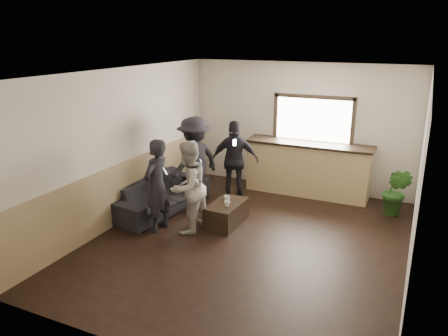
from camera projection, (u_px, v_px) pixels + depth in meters
The scene contains 12 objects.
ground at pixel (248, 241), 7.40m from camera, with size 5.00×6.00×0.01m, color black.
room_shell at pixel (208, 153), 7.27m from camera, with size 5.01×6.01×2.80m.
bar_counter at pixel (308, 165), 9.43m from camera, with size 2.70×0.68×2.13m.
sofa at pixel (161, 195), 8.61m from camera, with size 2.21×0.87×0.65m, color black.
coffee_table at pixel (227, 213), 8.02m from camera, with size 0.51×0.91×0.41m, color black.
cup_a at pixel (227, 198), 8.07m from camera, with size 0.11×0.11×0.09m, color silver.
cup_b at pixel (227, 204), 7.80m from camera, with size 0.11×0.11×0.10m, color silver.
potted_plant at pixel (396, 192), 8.33m from camera, with size 0.53×0.43×0.96m, color #2D6623.
person_a at pixel (157, 186), 7.60m from camera, with size 0.48×0.62×1.66m.
person_b at pixel (188, 187), 7.55m from camera, with size 0.76×0.90×1.64m.
person_c at pixel (194, 161), 8.77m from camera, with size 1.02×1.33×1.82m.
person_d at pixel (235, 160), 9.09m from camera, with size 1.06×0.75×1.67m.
Camera 1 is at (2.45, -6.26, 3.36)m, focal length 35.00 mm.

